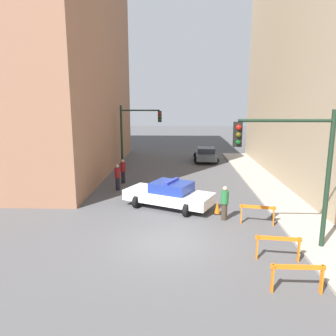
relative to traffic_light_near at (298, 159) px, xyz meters
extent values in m
plane|color=#4C4C4F|center=(-4.73, 0.35, -3.53)|extent=(120.00, 120.00, 0.00)
cube|color=#9E998E|center=(1.47, 0.35, -3.47)|extent=(2.40, 44.00, 0.12)
cube|color=#93664C|center=(-16.73, 14.35, 7.06)|extent=(14.00, 20.00, 21.19)
cylinder|color=black|center=(1.17, 0.01, -0.81)|extent=(0.18, 0.18, 5.20)
cylinder|color=black|center=(-0.53, 0.01, 1.39)|extent=(3.40, 0.12, 0.12)
cube|color=black|center=(-2.23, 0.01, 0.89)|extent=(0.30, 0.22, 0.90)
sphere|color=red|center=(-2.23, -0.14, 1.16)|extent=(0.18, 0.18, 0.18)
sphere|color=#4C3D0C|center=(-2.23, -0.14, 0.89)|extent=(0.18, 0.18, 0.18)
sphere|color=#0C4219|center=(-2.23, -0.14, 0.62)|extent=(0.18, 0.18, 0.18)
cylinder|color=black|center=(-9.13, 15.19, -0.93)|extent=(0.18, 0.18, 5.20)
cylinder|color=black|center=(-7.53, 15.19, 1.27)|extent=(3.20, 0.12, 0.12)
cube|color=black|center=(-5.93, 15.19, 0.77)|extent=(0.30, 0.22, 0.90)
sphere|color=red|center=(-5.93, 15.05, 1.04)|extent=(0.18, 0.18, 0.18)
sphere|color=#4C3D0C|center=(-5.93, 15.05, 0.77)|extent=(0.18, 0.18, 0.18)
sphere|color=#0C4219|center=(-5.93, 15.05, 0.50)|extent=(0.18, 0.18, 0.18)
cube|color=white|center=(-4.89, 4.80, -2.93)|extent=(5.04, 3.70, 0.55)
cube|color=navy|center=(-4.72, 4.72, -2.39)|extent=(2.48, 2.32, 0.52)
cylinder|color=black|center=(-6.57, 4.67, -3.20)|extent=(0.48, 0.69, 0.66)
cylinder|color=black|center=(-5.84, 6.20, -3.20)|extent=(0.48, 0.69, 0.66)
cylinder|color=black|center=(-3.94, 3.41, -3.20)|extent=(0.48, 0.69, 0.66)
cylinder|color=black|center=(-3.21, 4.94, -3.20)|extent=(0.48, 0.69, 0.66)
cube|color=#2633BF|center=(-4.72, 4.72, -2.07)|extent=(0.78, 1.33, 0.12)
cube|color=#474C51|center=(-1.81, 18.35, -2.96)|extent=(1.95, 4.36, 0.52)
cube|color=#232833|center=(-1.82, 18.17, -2.46)|extent=(1.65, 1.86, 0.48)
cylinder|color=black|center=(-2.59, 19.71, -3.22)|extent=(0.63, 0.24, 0.62)
cylinder|color=black|center=(-0.94, 19.65, -3.22)|extent=(0.63, 0.24, 0.62)
cylinder|color=black|center=(-2.69, 17.04, -3.22)|extent=(0.63, 0.24, 0.62)
cylinder|color=black|center=(-1.03, 16.98, -3.22)|extent=(0.63, 0.24, 0.62)
cylinder|color=black|center=(-8.23, 8.13, -3.12)|extent=(0.38, 0.38, 0.82)
cylinder|color=maroon|center=(-8.23, 8.13, -2.40)|extent=(0.48, 0.48, 0.62)
sphere|color=tan|center=(-8.23, 8.13, -1.98)|extent=(0.30, 0.30, 0.22)
cylinder|color=black|center=(-8.18, 9.91, -3.12)|extent=(0.33, 0.33, 0.82)
cylinder|color=maroon|center=(-8.18, 9.91, -2.40)|extent=(0.43, 0.43, 0.62)
sphere|color=tan|center=(-8.18, 9.91, -1.98)|extent=(0.26, 0.26, 0.22)
cylinder|color=#382D23|center=(-2.16, 3.01, -3.12)|extent=(0.39, 0.39, 0.82)
cylinder|color=#236633|center=(-2.16, 3.01, -2.40)|extent=(0.51, 0.51, 0.62)
sphere|color=tan|center=(-2.16, 3.01, -1.98)|extent=(0.31, 0.31, 0.22)
cube|color=orange|center=(-0.84, -3.02, -2.70)|extent=(1.60, 0.08, 0.14)
cube|color=orange|center=(-1.56, -3.00, -3.08)|extent=(0.05, 0.16, 0.90)
cube|color=orange|center=(-0.12, -3.03, -3.08)|extent=(0.05, 0.16, 0.90)
cube|color=orange|center=(-0.81, -0.99, -2.70)|extent=(1.59, 0.24, 0.14)
cube|color=orange|center=(-1.52, -0.91, -3.08)|extent=(0.07, 0.16, 0.90)
cube|color=orange|center=(-0.09, -1.07, -3.08)|extent=(0.07, 0.16, 0.90)
cube|color=orange|center=(-0.72, 2.48, -2.70)|extent=(1.58, 0.36, 0.14)
cube|color=orange|center=(-1.43, 2.62, -3.08)|extent=(0.08, 0.17, 0.90)
cube|color=orange|center=(-0.02, 2.34, -3.08)|extent=(0.08, 0.17, 0.90)
cube|color=black|center=(-2.40, 3.84, -3.51)|extent=(0.36, 0.36, 0.04)
cone|color=#F2600C|center=(-2.40, 3.84, -3.18)|extent=(0.28, 0.28, 0.62)
camera|label=1|loc=(-4.38, -11.95, 2.12)|focal=35.00mm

